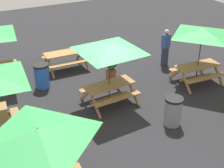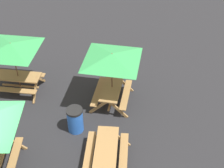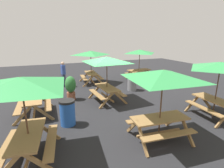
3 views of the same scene
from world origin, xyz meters
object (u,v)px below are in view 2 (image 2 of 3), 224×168
at_px(picnic_table_2, 12,50).
at_px(trash_bin_blue, 75,120).
at_px(picnic_table_0, 112,61).
at_px(picnic_table_3, 106,152).

relative_size(picnic_table_2, trash_bin_blue, 2.87).
distance_m(picnic_table_0, picnic_table_3, 3.30).
relative_size(picnic_table_0, trash_bin_blue, 2.86).
xyz_separation_m(picnic_table_2, picnic_table_3, (3.51, 3.78, -1.43)).
xyz_separation_m(picnic_table_0, trash_bin_blue, (1.56, -1.24, -1.49)).
bearing_deg(picnic_table_3, picnic_table_2, -131.20).
relative_size(picnic_table_0, picnic_table_3, 1.52).
bearing_deg(picnic_table_2, picnic_table_3, -37.82).
distance_m(picnic_table_2, trash_bin_blue, 3.65).
relative_size(picnic_table_0, picnic_table_2, 0.99).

